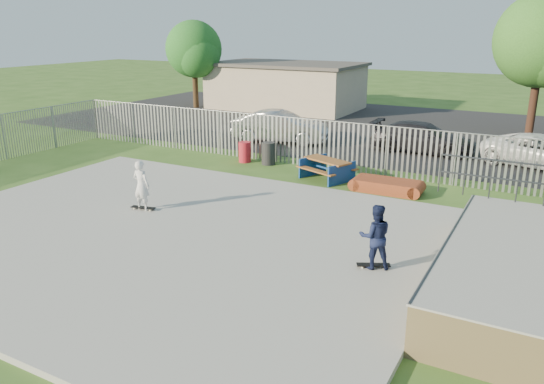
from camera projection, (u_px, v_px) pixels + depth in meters
The scene contains 19 objects.
ground at pixel (166, 236), 15.03m from camera, with size 120.00×120.00×0.00m, color #32561D.
concrete_slab at pixel (165, 233), 15.01m from camera, with size 15.00×12.00×0.15m, color #A2A29C.
quarter_pipe at pixel (542, 276), 11.40m from camera, with size 5.50×7.05×2.19m.
fence at pixel (273, 169), 18.11m from camera, with size 26.04×16.02×2.00m.
picnic_table at pixel (327, 169), 20.40m from camera, with size 2.31×2.13×0.79m.
funbox at pixel (387, 186), 18.94m from camera, with size 2.17×1.13×0.43m.
trash_bin_red at pixel (245, 152), 22.99m from camera, with size 0.53×0.53×0.88m, color #B51B29.
trash_bin_grey at pixel (268, 153), 22.57m from camera, with size 0.58×0.58×0.96m, color black.
parking_lot at pixel (376, 127), 30.93m from camera, with size 40.00×18.00×0.02m, color black.
car_silver at pixel (280, 127), 26.66m from camera, with size 1.67×4.78×1.58m, color #9F9FA4.
car_dark at pixel (422, 137), 24.65m from camera, with size 1.92×4.73×1.37m, color black.
car_white at pixel (544, 152), 21.98m from camera, with size 2.21×4.78×1.33m, color white.
building at pixel (286, 86), 37.45m from camera, with size 10.40×6.40×3.20m.
tree_left at pixel (194, 49), 37.09m from camera, with size 3.94×3.94×6.07m.
tree_mid at pixel (542, 40), 26.73m from camera, with size 4.79×4.79×7.39m.
skateboard_a at pixel (373, 266), 12.72m from camera, with size 0.80×0.54×0.08m.
skateboard_b at pixel (143, 208), 16.70m from camera, with size 0.82×0.36×0.08m.
skater_navy at pixel (375, 237), 12.49m from camera, with size 0.77×0.60×1.59m, color #121A3A.
skater_white at pixel (141, 185), 16.47m from camera, with size 0.58×0.38×1.59m, color silver.
Camera 1 is at (9.34, -10.81, 5.71)m, focal length 35.00 mm.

